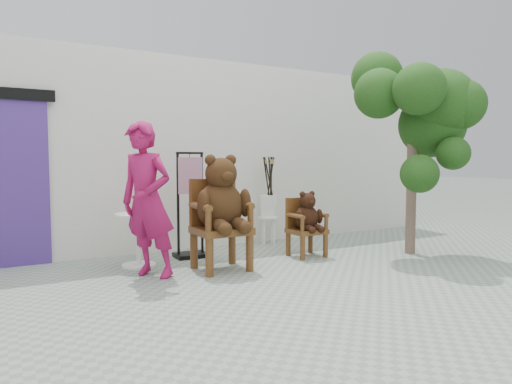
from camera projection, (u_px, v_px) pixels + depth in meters
ground_plane at (306, 284)px, 5.17m from camera, size 60.00×60.00×0.00m
back_wall at (199, 154)px, 7.76m from camera, size 9.00×1.00×3.00m
chair_big at (221, 205)px, 5.78m from camera, size 0.72×0.77×1.47m
chair_small at (306, 219)px, 6.61m from camera, size 0.48×0.51×0.95m
person at (148, 201)px, 5.31m from camera, size 0.75×0.80×1.84m
cafe_table at (138, 233)px, 5.99m from camera, size 0.60×0.60×0.70m
display_stand at (190, 217)px, 6.54m from camera, size 0.46×0.37×1.51m
stool_bucket at (268, 205)px, 7.62m from camera, size 0.32×0.32×1.45m
tree at (425, 109)px, 6.65m from camera, size 1.74×1.62×3.02m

